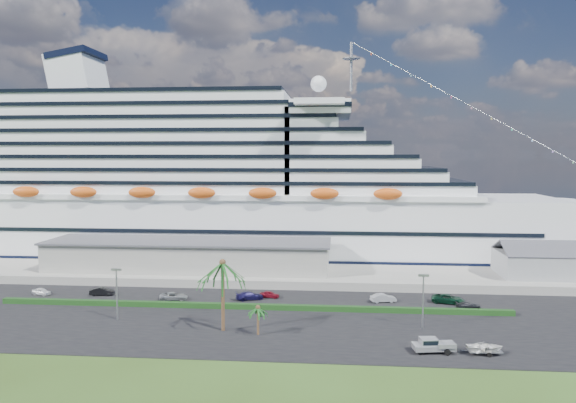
# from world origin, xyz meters

# --- Properties ---
(ground) EXTENTS (420.00, 420.00, 0.00)m
(ground) POSITION_xyz_m (0.00, 0.00, 0.00)
(ground) COLOR #2F4416
(ground) RESTS_ON ground
(asphalt_lot) EXTENTS (140.00, 38.00, 0.12)m
(asphalt_lot) POSITION_xyz_m (0.00, 11.00, 0.06)
(asphalt_lot) COLOR black
(asphalt_lot) RESTS_ON ground
(wharf) EXTENTS (240.00, 20.00, 1.80)m
(wharf) POSITION_xyz_m (0.00, 40.00, 0.90)
(wharf) COLOR gray
(wharf) RESTS_ON ground
(water) EXTENTS (420.00, 160.00, 0.02)m
(water) POSITION_xyz_m (0.00, 130.00, 0.01)
(water) COLOR black
(water) RESTS_ON ground
(cruise_ship) EXTENTS (191.00, 38.00, 54.00)m
(cruise_ship) POSITION_xyz_m (-21.53, 64.00, 16.69)
(cruise_ship) COLOR silver
(cruise_ship) RESTS_ON ground
(terminal_building) EXTENTS (61.00, 15.00, 6.30)m
(terminal_building) POSITION_xyz_m (-25.00, 40.00, 5.01)
(terminal_building) COLOR gray
(terminal_building) RESTS_ON wharf
(port_shed) EXTENTS (24.00, 12.31, 7.37)m
(port_shed) POSITION_xyz_m (52.00, 40.00, 4.40)
(port_shed) COLOR gray
(port_shed) RESTS_ON wharf
(hedge) EXTENTS (88.00, 1.10, 0.90)m
(hedge) POSITION_xyz_m (-8.00, 16.00, 0.57)
(hedge) COLOR black
(hedge) RESTS_ON asphalt_lot
(lamp_post_left) EXTENTS (1.60, 0.35, 8.27)m
(lamp_post_left) POSITION_xyz_m (-28.00, 8.00, 5.34)
(lamp_post_left) COLOR gray
(lamp_post_left) RESTS_ON asphalt_lot
(lamp_post_right) EXTENTS (1.60, 0.35, 8.27)m
(lamp_post_right) POSITION_xyz_m (20.00, 8.00, 5.34)
(lamp_post_right) COLOR gray
(lamp_post_right) RESTS_ON asphalt_lot
(palm_tall) EXTENTS (8.82, 8.82, 11.13)m
(palm_tall) POSITION_xyz_m (-10.00, 4.00, 9.20)
(palm_tall) COLOR #47301E
(palm_tall) RESTS_ON ground
(palm_short) EXTENTS (3.53, 3.53, 4.56)m
(palm_short) POSITION_xyz_m (-4.50, 2.50, 3.67)
(palm_short) COLOR #47301E
(palm_short) RESTS_ON ground
(parked_car_0) EXTENTS (4.02, 2.56, 1.28)m
(parked_car_0) POSITION_xyz_m (-48.48, 22.16, 0.76)
(parked_car_0) COLOR white
(parked_car_0) RESTS_ON asphalt_lot
(parked_car_1) EXTENTS (4.58, 1.94, 1.47)m
(parked_car_1) POSITION_xyz_m (-36.95, 22.85, 0.85)
(parked_car_1) COLOR black
(parked_car_1) RESTS_ON asphalt_lot
(parked_car_2) EXTENTS (5.39, 3.34, 1.39)m
(parked_car_2) POSITION_xyz_m (-22.59, 20.70, 0.82)
(parked_car_2) COLOR gray
(parked_car_2) RESTS_ON asphalt_lot
(parked_car_3) EXTENTS (5.46, 3.84, 1.47)m
(parked_car_3) POSITION_xyz_m (-8.86, 22.12, 0.85)
(parked_car_3) COLOR #171344
(parked_car_3) RESTS_ON asphalt_lot
(parked_car_4) EXTENTS (3.80, 2.08, 1.22)m
(parked_car_4) POSITION_xyz_m (-5.43, 23.92, 0.73)
(parked_car_4) COLOR maroon
(parked_car_4) RESTS_ON asphalt_lot
(parked_car_5) EXTENTS (4.79, 2.63, 1.50)m
(parked_car_5) POSITION_xyz_m (15.20, 22.61, 0.87)
(parked_car_5) COLOR #B0B2B7
(parked_car_5) RESTS_ON asphalt_lot
(parked_car_6) EXTENTS (6.21, 4.13, 1.58)m
(parked_car_6) POSITION_xyz_m (26.64, 22.86, 0.91)
(parked_car_6) COLOR black
(parked_car_6) RESTS_ON asphalt_lot
(parked_car_7) EXTENTS (4.40, 2.32, 1.22)m
(parked_car_7) POSITION_xyz_m (29.33, 19.21, 0.73)
(parked_car_7) COLOR black
(parked_car_7) RESTS_ON asphalt_lot
(pickup_truck) EXTENTS (5.78, 2.83, 1.95)m
(pickup_truck) POSITION_xyz_m (19.78, -2.81, 1.19)
(pickup_truck) COLOR black
(pickup_truck) RESTS_ON asphalt_lot
(boat_trailer) EXTENTS (5.49, 3.70, 1.56)m
(boat_trailer) POSITION_xyz_m (26.45, -3.04, 1.15)
(boat_trailer) COLOR gray
(boat_trailer) RESTS_ON asphalt_lot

